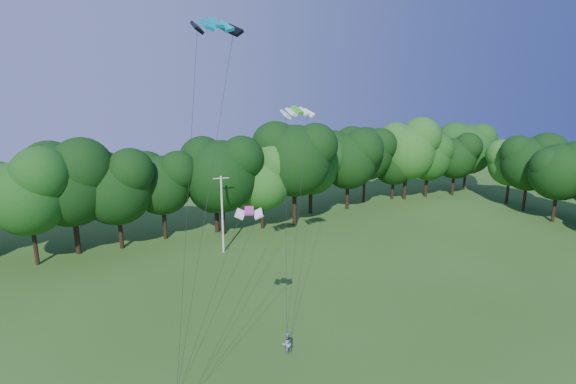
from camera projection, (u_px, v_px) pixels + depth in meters
name	position (u px, v px, depth m)	size (l,w,h in m)	color
utility_pole	(222.00, 214.00, 46.45)	(1.64, 0.30, 8.20)	silver
kite_flyer_right	(287.00, 343.00, 29.64)	(0.75, 0.59, 1.55)	#869CBA
kite_teal	(215.00, 23.00, 26.12)	(3.11, 1.81, 0.71)	#0593AE
kite_green	(297.00, 110.00, 36.46)	(2.87, 1.58, 0.63)	#36CD1E
kite_pink	(249.00, 211.00, 25.90)	(1.76, 1.32, 0.37)	#CD398F
tree_back_center	(221.00, 165.00, 51.01)	(9.13, 9.13, 13.29)	black
tree_back_east	(407.00, 146.00, 66.66)	(9.05, 9.05, 13.16)	black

